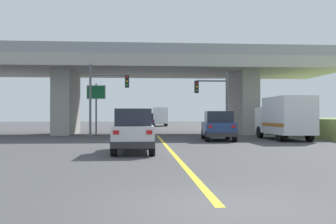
{
  "coord_description": "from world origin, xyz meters",
  "views": [
    {
      "loc": [
        -1.49,
        -7.07,
        1.7
      ],
      "look_at": [
        0.02,
        13.75,
        1.91
      ],
      "focal_mm": 41.29,
      "sensor_mm": 36.0,
      "label": 1
    }
  ],
  "objects_px": {
    "traffic_signal_nearside": "(216,96)",
    "highway_sign": "(96,97)",
    "traffic_signal_farside": "(103,92)",
    "suv_crossing": "(218,126)",
    "sedan_oncoming": "(146,121)",
    "semi_truck_distant": "(160,116)",
    "box_truck": "(284,118)",
    "suv_lead": "(134,131)"
  },
  "relations": [
    {
      "from": "traffic_signal_nearside",
      "to": "highway_sign",
      "type": "height_order",
      "value": "traffic_signal_nearside"
    },
    {
      "from": "traffic_signal_farside",
      "to": "sedan_oncoming",
      "type": "bearing_deg",
      "value": 78.53
    },
    {
      "from": "suv_crossing",
      "to": "sedan_oncoming",
      "type": "height_order",
      "value": "same"
    },
    {
      "from": "box_truck",
      "to": "traffic_signal_nearside",
      "type": "distance_m",
      "value": 5.61
    },
    {
      "from": "traffic_signal_farside",
      "to": "traffic_signal_nearside",
      "type": "bearing_deg",
      "value": -1.17
    },
    {
      "from": "suv_crossing",
      "to": "traffic_signal_nearside",
      "type": "distance_m",
      "value": 4.16
    },
    {
      "from": "box_truck",
      "to": "semi_truck_distant",
      "type": "height_order",
      "value": "semi_truck_distant"
    },
    {
      "from": "box_truck",
      "to": "suv_lead",
      "type": "bearing_deg",
      "value": -140.71
    },
    {
      "from": "suv_crossing",
      "to": "box_truck",
      "type": "bearing_deg",
      "value": 8.45
    },
    {
      "from": "sedan_oncoming",
      "to": "traffic_signal_farside",
      "type": "relative_size",
      "value": 0.83
    },
    {
      "from": "box_truck",
      "to": "highway_sign",
      "type": "relative_size",
      "value": 1.41
    },
    {
      "from": "box_truck",
      "to": "sedan_oncoming",
      "type": "height_order",
      "value": "box_truck"
    },
    {
      "from": "box_truck",
      "to": "semi_truck_distant",
      "type": "bearing_deg",
      "value": 100.41
    },
    {
      "from": "traffic_signal_nearside",
      "to": "semi_truck_distant",
      "type": "relative_size",
      "value": 0.74
    },
    {
      "from": "suv_lead",
      "to": "traffic_signal_farside",
      "type": "bearing_deg",
      "value": 101.94
    },
    {
      "from": "sedan_oncoming",
      "to": "traffic_signal_farside",
      "type": "bearing_deg",
      "value": -101.47
    },
    {
      "from": "highway_sign",
      "to": "semi_truck_distant",
      "type": "distance_m",
      "value": 31.04
    },
    {
      "from": "traffic_signal_farside",
      "to": "highway_sign",
      "type": "distance_m",
      "value": 4.43
    },
    {
      "from": "sedan_oncoming",
      "to": "traffic_signal_nearside",
      "type": "distance_m",
      "value": 18.82
    },
    {
      "from": "suv_crossing",
      "to": "suv_lead",
      "type": "bearing_deg",
      "value": -119.52
    },
    {
      "from": "box_truck",
      "to": "highway_sign",
      "type": "bearing_deg",
      "value": 151.47
    },
    {
      "from": "sedan_oncoming",
      "to": "traffic_signal_farside",
      "type": "height_order",
      "value": "traffic_signal_farside"
    },
    {
      "from": "sedan_oncoming",
      "to": "semi_truck_distant",
      "type": "xyz_separation_m",
      "value": [
        2.5,
        16.66,
        0.6
      ]
    },
    {
      "from": "traffic_signal_farside",
      "to": "suv_crossing",
      "type": "bearing_deg",
      "value": -23.95
    },
    {
      "from": "box_truck",
      "to": "semi_truck_distant",
      "type": "xyz_separation_m",
      "value": [
        -6.95,
        37.82,
        0.03
      ]
    },
    {
      "from": "suv_lead",
      "to": "traffic_signal_farside",
      "type": "height_order",
      "value": "traffic_signal_farside"
    },
    {
      "from": "highway_sign",
      "to": "semi_truck_distant",
      "type": "bearing_deg",
      "value": 76.65
    },
    {
      "from": "sedan_oncoming",
      "to": "traffic_signal_nearside",
      "type": "relative_size",
      "value": 0.92
    },
    {
      "from": "suv_crossing",
      "to": "semi_truck_distant",
      "type": "xyz_separation_m",
      "value": [
        -2.12,
        38.12,
        0.6
      ]
    },
    {
      "from": "sedan_oncoming",
      "to": "semi_truck_distant",
      "type": "distance_m",
      "value": 16.86
    },
    {
      "from": "suv_lead",
      "to": "highway_sign",
      "type": "distance_m",
      "value": 16.83
    },
    {
      "from": "suv_lead",
      "to": "traffic_signal_nearside",
      "type": "height_order",
      "value": "traffic_signal_nearside"
    },
    {
      "from": "suv_crossing",
      "to": "traffic_signal_nearside",
      "type": "xyz_separation_m",
      "value": [
        0.51,
        3.48,
        2.23
      ]
    },
    {
      "from": "suv_crossing",
      "to": "highway_sign",
      "type": "height_order",
      "value": "highway_sign"
    },
    {
      "from": "suv_lead",
      "to": "traffic_signal_nearside",
      "type": "distance_m",
      "value": 13.52
    },
    {
      "from": "sedan_oncoming",
      "to": "box_truck",
      "type": "bearing_deg",
      "value": -65.93
    },
    {
      "from": "box_truck",
      "to": "traffic_signal_nearside",
      "type": "xyz_separation_m",
      "value": [
        -4.32,
        3.18,
        1.65
      ]
    },
    {
      "from": "traffic_signal_farside",
      "to": "semi_truck_distant",
      "type": "height_order",
      "value": "traffic_signal_farside"
    },
    {
      "from": "traffic_signal_nearside",
      "to": "traffic_signal_farside",
      "type": "bearing_deg",
      "value": 178.83
    },
    {
      "from": "box_truck",
      "to": "highway_sign",
      "type": "height_order",
      "value": "highway_sign"
    },
    {
      "from": "sedan_oncoming",
      "to": "highway_sign",
      "type": "bearing_deg",
      "value": -109.02
    },
    {
      "from": "suv_lead",
      "to": "box_truck",
      "type": "bearing_deg",
      "value": 39.29
    }
  ]
}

